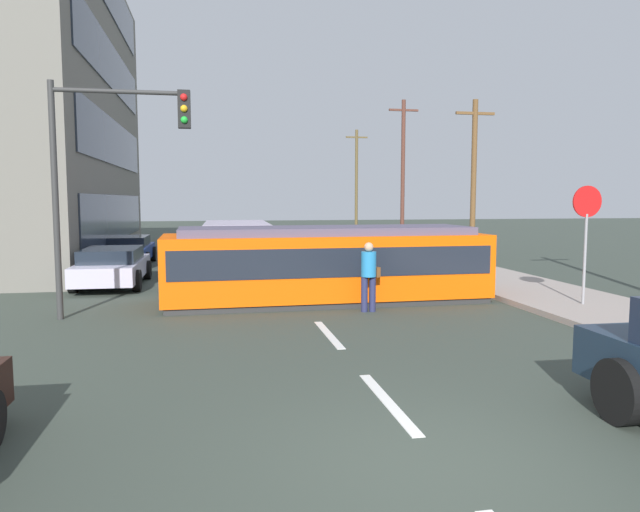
{
  "coord_description": "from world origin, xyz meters",
  "views": [
    {
      "loc": [
        -2.27,
        -5.3,
        2.69
      ],
      "look_at": [
        0.42,
        9.17,
        1.27
      ],
      "focal_mm": 32.99,
      "sensor_mm": 36.0,
      "label": 1
    }
  ],
  "objects": [
    {
      "name": "lane_stripe_1",
      "position": [
        0.0,
        2.0,
        0.01
      ],
      "size": [
        0.16,
        2.4,
        0.01
      ],
      "primitive_type": "cube",
      "color": "silver",
      "rests_on": "ground"
    },
    {
      "name": "utility_pole_distant",
      "position": [
        9.47,
        41.63,
        4.34
      ],
      "size": [
        1.8,
        0.24,
        8.31
      ],
      "color": "brown",
      "rests_on": "ground"
    },
    {
      "name": "pedestrian_crossing",
      "position": [
        1.42,
        8.18,
        0.94
      ],
      "size": [
        0.47,
        0.36,
        1.67
      ],
      "color": "#25294E",
      "rests_on": "ground"
    },
    {
      "name": "parked_sedan_mid",
      "position": [
        -5.31,
        13.76,
        0.62
      ],
      "size": [
        2.01,
        4.53,
        1.19
      ],
      "color": "silver",
      "rests_on": "ground"
    },
    {
      "name": "city_bus",
      "position": [
        -1.27,
        18.68,
        1.02
      ],
      "size": [
        2.65,
        5.63,
        1.76
      ],
      "color": "#B3A8C0",
      "rests_on": "ground"
    },
    {
      "name": "lane_stripe_2",
      "position": [
        0.0,
        6.0,
        0.01
      ],
      "size": [
        0.16,
        2.4,
        0.01
      ],
      "primitive_type": "cube",
      "color": "silver",
      "rests_on": "ground"
    },
    {
      "name": "ground_plane",
      "position": [
        0.0,
        10.0,
        0.0
      ],
      "size": [
        120.0,
        120.0,
        0.0
      ],
      "primitive_type": "plane",
      "color": "#384138"
    },
    {
      "name": "parked_sedan_far",
      "position": [
        -5.7,
        19.78,
        0.62
      ],
      "size": [
        2.07,
        4.38,
        1.19
      ],
      "color": "navy",
      "rests_on": "ground"
    },
    {
      "name": "utility_pole_far",
      "position": [
        9.09,
        28.67,
        4.47
      ],
      "size": [
        1.8,
        0.24,
        8.56
      ],
      "color": "brown",
      "rests_on": "ground"
    },
    {
      "name": "stop_sign",
      "position": [
        6.66,
        7.48,
        2.19
      ],
      "size": [
        0.76,
        0.07,
        2.88
      ],
      "color": "gray",
      "rests_on": "sidewalk_curb_right"
    },
    {
      "name": "streetcar_tram",
      "position": [
        0.7,
        9.8,
        1.02
      ],
      "size": [
        8.45,
        2.7,
        1.98
      ],
      "color": "#F85405",
      "rests_on": "ground"
    },
    {
      "name": "traffic_light_mast",
      "position": [
        -4.48,
        8.57,
        3.69
      ],
      "size": [
        3.03,
        0.33,
        5.27
      ],
      "color": "#333333",
      "rests_on": "ground"
    },
    {
      "name": "sidewalk_curb_right",
      "position": [
        6.8,
        6.0,
        0.07
      ],
      "size": [
        3.2,
        36.0,
        0.14
      ],
      "primitive_type": "cube",
      "color": "gray",
      "rests_on": "ground"
    },
    {
      "name": "utility_pole_mid",
      "position": [
        9.26,
        19.33,
        3.71
      ],
      "size": [
        1.8,
        0.24,
        7.06
      ],
      "color": "brown",
      "rests_on": "ground"
    },
    {
      "name": "lane_stripe_3",
      "position": [
        0.0,
        15.8,
        0.01
      ],
      "size": [
        0.16,
        2.4,
        0.01
      ],
      "primitive_type": "cube",
      "color": "silver",
      "rests_on": "ground"
    },
    {
      "name": "lane_stripe_4",
      "position": [
        0.0,
        21.8,
        0.01
      ],
      "size": [
        0.16,
        2.4,
        0.01
      ],
      "primitive_type": "cube",
      "color": "silver",
      "rests_on": "ground"
    }
  ]
}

